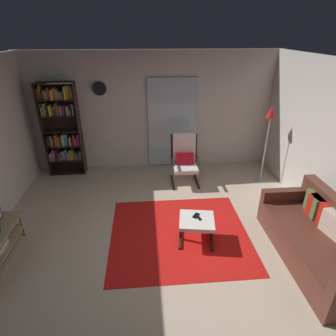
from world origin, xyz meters
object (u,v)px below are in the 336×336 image
(ottoman, at_px, (197,223))
(cell_phone, at_px, (196,216))
(lounge_armchair, at_px, (185,158))
(leather_sofa, at_px, (320,241))
(bookshelf_near_tv, at_px, (62,127))
(wall_clock, at_px, (99,88))
(tv_remote, at_px, (198,217))
(floor_lamp_by_shelf, at_px, (270,122))

(ottoman, distance_m, cell_phone, 0.11)
(lounge_armchair, bearing_deg, leather_sofa, -57.24)
(bookshelf_near_tv, bearing_deg, ottoman, -45.46)
(leather_sofa, xyz_separation_m, ottoman, (-1.66, 0.52, 0.02))
(lounge_armchair, xyz_separation_m, ottoman, (-0.08, -1.93, -0.21))
(wall_clock, bearing_deg, cell_phone, -57.85)
(leather_sofa, bearing_deg, ottoman, 162.69)
(lounge_armchair, relative_size, tv_remote, 7.10)
(bookshelf_near_tv, height_order, floor_lamp_by_shelf, bookshelf_near_tv)
(floor_lamp_by_shelf, bearing_deg, ottoman, -134.13)
(cell_phone, xyz_separation_m, floor_lamp_by_shelf, (1.74, 1.72, 0.90))
(cell_phone, bearing_deg, floor_lamp_by_shelf, 79.72)
(lounge_armchair, height_order, wall_clock, wall_clock)
(floor_lamp_by_shelf, bearing_deg, leather_sofa, -92.16)
(cell_phone, xyz_separation_m, wall_clock, (-1.65, 2.62, 1.45))
(bookshelf_near_tv, height_order, wall_clock, bookshelf_near_tv)
(tv_remote, xyz_separation_m, floor_lamp_by_shelf, (1.72, 1.76, 0.90))
(ottoman, xyz_separation_m, cell_phone, (0.00, 0.08, 0.07))
(tv_remote, xyz_separation_m, wall_clock, (-1.67, 2.67, 1.44))
(leather_sofa, relative_size, cell_phone, 14.26)
(floor_lamp_by_shelf, bearing_deg, tv_remote, -134.25)
(bookshelf_near_tv, bearing_deg, leather_sofa, -36.34)
(lounge_armchair, relative_size, wall_clock, 3.53)
(tv_remote, relative_size, floor_lamp_by_shelf, 0.09)
(cell_phone, height_order, floor_lamp_by_shelf, floor_lamp_by_shelf)
(bookshelf_near_tv, relative_size, tv_remote, 14.00)
(floor_lamp_by_shelf, height_order, wall_clock, wall_clock)
(lounge_armchair, height_order, ottoman, lounge_armchair)
(leather_sofa, xyz_separation_m, floor_lamp_by_shelf, (0.09, 2.32, 1.00))
(wall_clock, bearing_deg, ottoman, -58.68)
(wall_clock, bearing_deg, leather_sofa, -44.27)
(ottoman, height_order, cell_phone, cell_phone)
(bookshelf_near_tv, bearing_deg, floor_lamp_by_shelf, -9.97)
(bookshelf_near_tv, bearing_deg, wall_clock, 10.32)
(leather_sofa, bearing_deg, bookshelf_near_tv, 143.66)
(ottoman, height_order, floor_lamp_by_shelf, floor_lamp_by_shelf)
(leather_sofa, relative_size, wall_clock, 6.88)
(bookshelf_near_tv, xyz_separation_m, wall_clock, (0.86, 0.16, 0.77))
(cell_phone, bearing_deg, lounge_armchair, 122.69)
(floor_lamp_by_shelf, bearing_deg, cell_phone, -135.47)
(leather_sofa, bearing_deg, tv_remote, 161.30)
(leather_sofa, xyz_separation_m, wall_clock, (-3.30, 3.22, 1.55))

